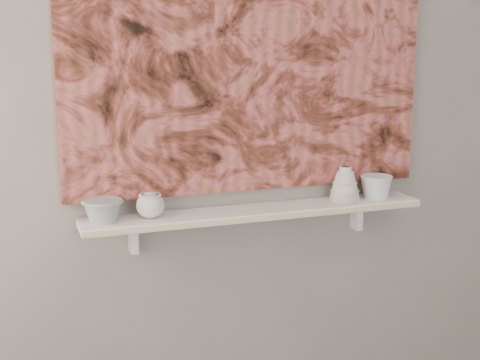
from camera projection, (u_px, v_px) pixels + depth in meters
name	position (u px, v px, depth m)	size (l,w,h in m)	color
wall_back	(249.00, 101.00, 2.67)	(3.60, 3.60, 0.00)	gray
shelf	(257.00, 212.00, 2.67)	(1.40, 0.18, 0.03)	white
shelf_stripe	(266.00, 218.00, 2.58)	(1.40, 0.01, 0.02)	beige
bracket_left	(133.00, 238.00, 2.58)	(0.03, 0.06, 0.12)	white
bracket_right	(357.00, 216.00, 2.91)	(0.03, 0.06, 0.12)	white
painting	(251.00, 53.00, 2.62)	(1.50, 0.03, 1.10)	brown
house_motif	(351.00, 127.00, 2.82)	(0.09, 0.00, 0.08)	black
bowl_grey	(103.00, 210.00, 2.46)	(0.15, 0.15, 0.09)	gray
cup_cream	(150.00, 205.00, 2.51)	(0.11, 0.11, 0.10)	silver
bell_vessel	(345.00, 184.00, 2.78)	(0.13, 0.13, 0.15)	silver
bowl_white	(376.00, 187.00, 2.84)	(0.14, 0.14, 0.10)	silver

